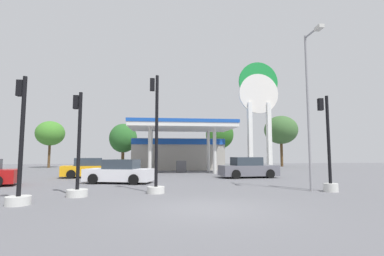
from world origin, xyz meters
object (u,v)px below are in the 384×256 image
(traffic_signal_1, at_px, (19,169))
(corner_streetlamp, at_px, (310,96))
(car_0, at_px, (120,172))
(tree_1, at_px, (123,138))
(station_pole_sign, at_px, (259,102))
(traffic_signal_3, at_px, (329,162))
(car_1, at_px, (248,168))
(tree_2, at_px, (220,135))
(car_3, at_px, (90,169))
(traffic_signal_0, at_px, (78,169))
(tree_0, at_px, (50,133))
(traffic_signal_2, at_px, (156,158))
(tree_3, at_px, (281,130))

(traffic_signal_1, height_order, corner_streetlamp, corner_streetlamp)
(car_0, relative_size, traffic_signal_1, 0.96)
(car_0, bearing_deg, tree_1, 96.86)
(station_pole_sign, relative_size, traffic_signal_3, 2.55)
(car_1, xyz_separation_m, tree_2, (1.44, 16.40, 3.66))
(car_3, relative_size, traffic_signal_0, 1.00)
(traffic_signal_1, height_order, tree_1, tree_1)
(traffic_signal_1, bearing_deg, station_pole_sign, 49.62)
(traffic_signal_1, height_order, traffic_signal_3, traffic_signal_3)
(tree_0, bearing_deg, traffic_signal_3, -49.81)
(traffic_signal_3, bearing_deg, traffic_signal_2, 177.40)
(tree_3, height_order, corner_streetlamp, corner_streetlamp)
(car_3, height_order, tree_2, tree_2)
(station_pole_sign, bearing_deg, car_1, -116.26)
(station_pole_sign, bearing_deg, tree_1, 146.32)
(station_pole_sign, height_order, tree_2, station_pole_sign)
(tree_3, bearing_deg, station_pole_sign, -123.51)
(corner_streetlamp, bearing_deg, traffic_signal_0, -177.90)
(car_1, distance_m, tree_0, 27.62)
(tree_1, bearing_deg, traffic_signal_0, -86.63)
(tree_1, relative_size, corner_streetlamp, 0.77)
(traffic_signal_2, height_order, tree_0, tree_0)
(traffic_signal_0, height_order, tree_1, tree_1)
(car_3, distance_m, traffic_signal_1, 11.63)
(tree_0, xyz_separation_m, tree_2, (22.11, -1.54, -0.09))
(traffic_signal_2, relative_size, tree_3, 0.72)
(traffic_signal_1, height_order, tree_3, tree_3)
(car_0, distance_m, car_3, 5.38)
(car_1, relative_size, traffic_signal_3, 0.98)
(traffic_signal_0, bearing_deg, tree_0, 112.54)
(traffic_signal_0, xyz_separation_m, tree_3, (20.63, 26.60, 4.14))
(traffic_signal_1, xyz_separation_m, tree_2, (12.62, 26.44, 3.16))
(car_1, relative_size, corner_streetlamp, 0.58)
(traffic_signal_2, xyz_separation_m, tree_2, (8.09, 24.06, 2.80))
(traffic_signal_3, bearing_deg, traffic_signal_0, -178.49)
(car_1, bearing_deg, traffic_signal_0, -139.62)
(car_0, height_order, tree_3, tree_3)
(traffic_signal_0, xyz_separation_m, tree_1, (-1.51, 25.67, 2.74))
(station_pole_sign, relative_size, traffic_signal_0, 2.66)
(traffic_signal_2, bearing_deg, car_1, 49.04)
(car_3, relative_size, corner_streetlamp, 0.57)
(traffic_signal_1, xyz_separation_m, tree_0, (-9.49, 27.98, 3.25))
(station_pole_sign, relative_size, tree_0, 1.87)
(tree_0, distance_m, tree_3, 31.54)
(car_1, height_order, tree_0, tree_0)
(station_pole_sign, distance_m, tree_1, 18.26)
(traffic_signal_0, xyz_separation_m, traffic_signal_2, (3.12, 0.65, 0.45))
(car_0, height_order, car_3, car_3)
(station_pole_sign, relative_size, car_1, 2.61)
(tree_0, relative_size, tree_1, 1.05)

